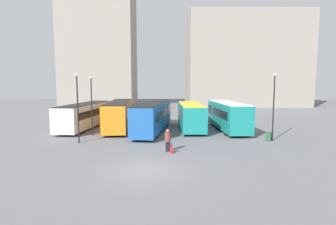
# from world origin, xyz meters

# --- Properties ---
(ground_plane) EXTENTS (160.00, 160.00, 0.00)m
(ground_plane) POSITION_xyz_m (0.00, 0.00, 0.00)
(ground_plane) COLOR slate
(building_block_left) EXTENTS (17.46, 12.73, 31.81)m
(building_block_left) POSITION_xyz_m (-15.49, 51.56, 15.90)
(building_block_left) COLOR gray
(building_block_left) RESTS_ON ground_plane
(building_block_right) EXTENTS (28.18, 17.38, 22.15)m
(building_block_right) POSITION_xyz_m (20.86, 51.56, 11.08)
(building_block_right) COLOR gray
(building_block_right) RESTS_ON ground_plane
(bus_0) EXTENTS (3.67, 12.14, 3.05)m
(bus_0) POSITION_xyz_m (-8.64, 16.24, 1.66)
(bus_0) COLOR silver
(bus_0) RESTS_ON ground_plane
(bus_1) EXTENTS (3.46, 12.65, 3.29)m
(bus_1) POSITION_xyz_m (-4.43, 16.19, 1.79)
(bus_1) COLOR orange
(bus_1) RESTS_ON ground_plane
(bus_2) EXTENTS (4.14, 12.73, 3.30)m
(bus_2) POSITION_xyz_m (-0.10, 13.90, 1.80)
(bus_2) COLOR #1E56A3
(bus_2) RESTS_ON ground_plane
(bus_3) EXTENTS (2.63, 9.60, 3.09)m
(bus_3) POSITION_xyz_m (4.31, 15.18, 1.68)
(bus_3) COLOR #19847F
(bus_3) RESTS_ON ground_plane
(bus_4) EXTENTS (3.03, 10.28, 3.30)m
(bus_4) POSITION_xyz_m (8.64, 14.59, 1.79)
(bus_4) COLOR #19847F
(bus_4) RESTS_ON ground_plane
(traveler) EXTENTS (0.48, 0.48, 1.83)m
(traveler) POSITION_xyz_m (1.50, 4.58, 1.09)
(traveler) COLOR black
(traveler) RESTS_ON ground_plane
(suitcase) EXTENTS (0.21, 0.39, 0.83)m
(suitcase) POSITION_xyz_m (1.76, 4.14, 0.29)
(suitcase) COLOR #B7232D
(suitcase) RESTS_ON ground_plane
(lamp_post_0) EXTENTS (0.28, 0.28, 6.38)m
(lamp_post_0) POSITION_xyz_m (-6.72, 7.83, 3.71)
(lamp_post_0) COLOR black
(lamp_post_0) RESTS_ON ground_plane
(lamp_post_1) EXTENTS (0.28, 0.28, 6.43)m
(lamp_post_1) POSITION_xyz_m (11.60, 8.69, 3.73)
(lamp_post_1) COLOR black
(lamp_post_1) RESTS_ON ground_plane
(lamp_post_2) EXTENTS (0.28, 0.28, 6.22)m
(lamp_post_2) POSITION_xyz_m (-6.45, 11.38, 3.62)
(lamp_post_2) COLOR black
(lamp_post_2) RESTS_ON ground_plane
(trash_bin) EXTENTS (0.52, 0.52, 0.85)m
(trash_bin) POSITION_xyz_m (11.19, 8.56, 0.42)
(trash_bin) COLOR #285633
(trash_bin) RESTS_ON ground_plane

